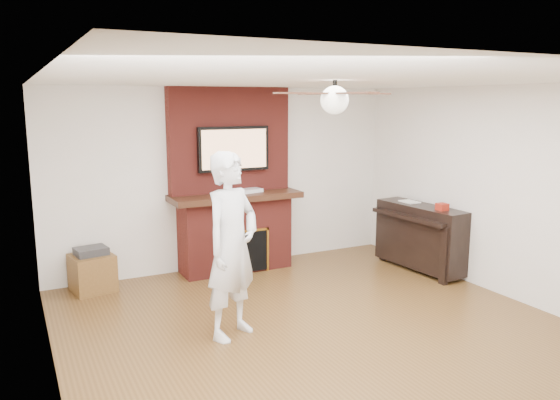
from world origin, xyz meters
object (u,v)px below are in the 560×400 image
fireplace (233,198)px  person (232,246)px  side_table (92,271)px  piano (421,236)px

fireplace → person: (-0.84, -2.05, -0.07)m
side_table → piano: (4.18, -1.15, 0.23)m
fireplace → person: fireplace is taller
side_table → piano: bearing=-25.4°
side_table → piano: 4.34m
fireplace → person: 2.22m
side_table → fireplace: bearing=-8.0°
person → side_table: person is taller
fireplace → person: size_ratio=1.36×
person → side_table: (-1.06, 1.99, -0.67)m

